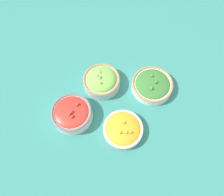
% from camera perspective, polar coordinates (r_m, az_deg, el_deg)
% --- Properties ---
extents(ground_plane, '(3.00, 3.00, 0.00)m').
position_cam_1_polar(ground_plane, '(1.04, -0.00, -0.69)').
color(ground_plane, '#337F75').
extents(bowl_squash, '(0.18, 0.18, 0.06)m').
position_cam_1_polar(bowl_squash, '(0.97, 2.93, -8.10)').
color(bowl_squash, beige).
rests_on(bowl_squash, ground_plane).
extents(bowl_cherry_tomatoes, '(0.18, 0.18, 0.08)m').
position_cam_1_polar(bowl_cherry_tomatoes, '(1.00, -10.41, -3.95)').
color(bowl_cherry_tomatoes, silver).
rests_on(bowl_cherry_tomatoes, ground_plane).
extents(bowl_broccoli, '(0.20, 0.20, 0.06)m').
position_cam_1_polar(bowl_broccoli, '(1.07, 10.49, 3.40)').
color(bowl_broccoli, white).
rests_on(bowl_broccoli, ground_plane).
extents(bowl_lettuce, '(0.18, 0.18, 0.09)m').
position_cam_1_polar(bowl_lettuce, '(1.05, -2.75, 4.59)').
color(bowl_lettuce, '#B2C1CC').
rests_on(bowl_lettuce, ground_plane).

